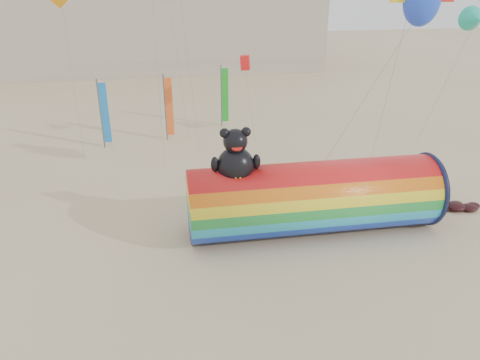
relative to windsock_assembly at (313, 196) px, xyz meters
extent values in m
plane|color=#CCB58C|center=(-3.99, 0.00, -1.93)|extent=(160.00, 160.00, 0.00)
cylinder|color=red|center=(0.01, 0.00, -0.10)|extent=(12.58, 3.67, 3.67)
torus|color=#0F1438|center=(6.18, 0.00, -0.10)|extent=(0.25, 3.85, 3.85)
cylinder|color=black|center=(6.32, 0.00, -0.10)|extent=(0.06, 3.63, 3.63)
ellipsoid|color=black|center=(-3.97, 0.00, 1.89)|extent=(1.79, 1.60, 1.89)
ellipsoid|color=yellow|center=(-3.97, -0.58, 1.79)|extent=(0.92, 0.40, 0.81)
sphere|color=black|center=(-3.97, 0.00, 3.15)|extent=(1.15, 1.15, 1.15)
sphere|color=black|center=(-4.47, 0.00, 3.57)|extent=(0.46, 0.46, 0.46)
sphere|color=black|center=(-3.47, 0.00, 3.57)|extent=(0.46, 0.46, 0.46)
ellipsoid|color=red|center=(-3.97, -0.47, 2.99)|extent=(0.51, 0.18, 0.32)
ellipsoid|color=black|center=(-4.96, -0.10, 2.10)|extent=(0.38, 0.38, 0.75)
ellipsoid|color=black|center=(-2.97, -0.10, 2.10)|extent=(0.38, 0.38, 0.75)
imported|color=#53545A|center=(8.05, 1.85, -0.99)|extent=(0.79, 0.65, 1.87)
ellipsoid|color=#3A0A0B|center=(8.62, 0.70, -1.73)|extent=(1.17, 0.99, 0.41)
ellipsoid|color=#3A0A0B|center=(9.32, 0.50, -1.76)|extent=(0.99, 0.84, 0.34)
ellipsoid|color=#3A0A0B|center=(8.02, 0.85, -1.77)|extent=(0.91, 0.77, 0.32)
ellipsoid|color=#3A0A0B|center=(8.92, 1.10, -1.80)|extent=(0.78, 0.66, 0.27)
ellipsoid|color=#3A0A0B|center=(9.82, 0.80, -1.81)|extent=(0.73, 0.62, 0.25)
cylinder|color=#59595E|center=(-11.68, 14.33, 0.67)|extent=(0.10, 0.10, 5.20)
cube|color=blue|center=(-11.37, 14.33, 0.72)|extent=(0.56, 0.06, 4.50)
cylinder|color=#59595E|center=(-6.96, 15.26, 0.67)|extent=(0.10, 0.10, 5.20)
cube|color=orange|center=(-6.65, 15.26, 0.72)|extent=(0.56, 0.06, 4.50)
cylinder|color=#59595E|center=(-2.24, 18.09, 0.67)|extent=(0.10, 0.10, 5.20)
cube|color=green|center=(-1.93, 18.09, 0.72)|extent=(0.56, 0.06, 4.50)
ellipsoid|color=blue|center=(4.72, 0.72, 9.13)|extent=(1.75, 1.36, 2.33)
cone|color=#16B796|center=(12.06, 7.08, 7.57)|extent=(1.50, 1.50, 1.35)
cube|color=red|center=(-1.40, 11.62, 4.57)|extent=(0.60, 0.60, 0.96)
camera|label=1|loc=(-7.20, -20.13, 10.44)|focal=35.00mm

